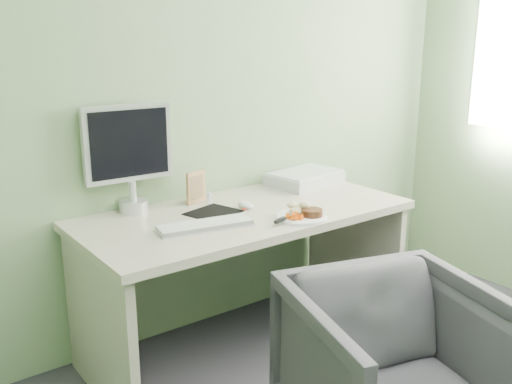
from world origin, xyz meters
TOP-DOWN VIEW (x-y plane):
  - wall_back at (0.00, 2.00)m, footprint 3.50×0.00m
  - desk at (0.00, 1.62)m, footprint 1.60×0.75m
  - plate at (0.14, 1.37)m, footprint 0.24×0.24m
  - steak at (0.18, 1.34)m, footprint 0.13×0.13m
  - potato_pile at (0.16, 1.41)m, footprint 0.12×0.10m
  - carrot_heap at (0.08, 1.35)m, footprint 0.07×0.07m
  - steak_knife at (0.02, 1.36)m, footprint 0.20×0.09m
  - mousepad at (-0.14, 1.68)m, footprint 0.28×0.26m
  - keyboard at (-0.29, 1.52)m, footprint 0.43×0.19m
  - computer_mouse at (0.02, 1.65)m, footprint 0.06×0.10m
  - photo_frame at (-0.12, 1.88)m, footprint 0.13×0.05m
  - eyedrop_bottle at (-0.07, 1.83)m, footprint 0.02×0.02m
  - scanner at (0.57, 1.84)m, footprint 0.44×0.33m
  - monitor at (-0.44, 1.94)m, footprint 0.43×0.13m
  - desk_chair at (0.00, 0.67)m, footprint 0.90×0.91m

SIDE VIEW (x-z plane):
  - desk_chair at x=0.00m, z-range 0.00..0.67m
  - desk at x=0.00m, z-range 0.18..0.91m
  - mousepad at x=-0.14m, z-range 0.73..0.73m
  - plate at x=0.14m, z-range 0.73..0.74m
  - keyboard at x=-0.29m, z-range 0.74..0.75m
  - computer_mouse at x=0.02m, z-range 0.73..0.77m
  - steak_knife at x=0.02m, z-range 0.75..0.76m
  - steak at x=0.18m, z-range 0.74..0.77m
  - eyedrop_bottle at x=-0.07m, z-range 0.73..0.79m
  - scanner at x=0.57m, z-range 0.73..0.79m
  - carrot_heap at x=0.08m, z-range 0.74..0.78m
  - potato_pile at x=0.16m, z-range 0.74..0.80m
  - photo_frame at x=-0.12m, z-range 0.73..0.89m
  - monitor at x=-0.44m, z-range 0.76..1.27m
  - wall_back at x=0.00m, z-range -0.40..3.10m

